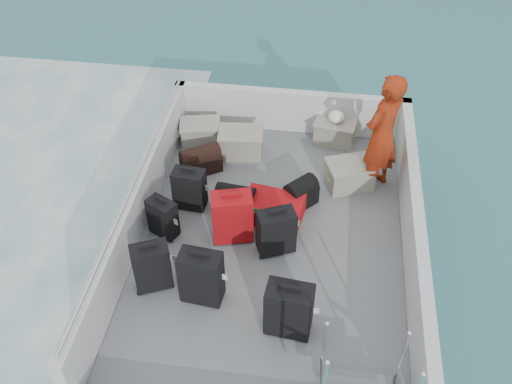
# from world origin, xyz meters

# --- Properties ---
(ground) EXTENTS (160.00, 160.00, 0.00)m
(ground) POSITION_xyz_m (0.00, 0.00, 0.00)
(ground) COLOR #194F5A
(ground) RESTS_ON ground
(ferry_hull) EXTENTS (3.60, 5.00, 0.60)m
(ferry_hull) POSITION_xyz_m (0.00, 0.00, 0.30)
(ferry_hull) COLOR silver
(ferry_hull) RESTS_ON ground
(deck) EXTENTS (3.30, 4.70, 0.02)m
(deck) POSITION_xyz_m (0.00, 0.00, 0.61)
(deck) COLOR slate
(deck) RESTS_ON ferry_hull
(deck_fittings) EXTENTS (3.60, 5.00, 0.90)m
(deck_fittings) POSITION_xyz_m (0.35, -0.32, 0.99)
(deck_fittings) COLOR silver
(deck_fittings) RESTS_ON deck
(suitcase_0) EXTENTS (0.49, 0.40, 0.66)m
(suitcase_0) POSITION_xyz_m (-1.29, -0.91, 0.95)
(suitcase_0) COLOR black
(suitcase_0) RESTS_ON deck
(suitcase_1) EXTENTS (0.43, 0.36, 0.56)m
(suitcase_1) POSITION_xyz_m (-1.39, -0.07, 0.90)
(suitcase_1) COLOR black
(suitcase_1) RESTS_ON deck
(suitcase_2) EXTENTS (0.44, 0.29, 0.60)m
(suitcase_2) POSITION_xyz_m (-1.17, 0.49, 0.92)
(suitcase_2) COLOR black
(suitcase_2) RESTS_ON deck
(suitcase_3) EXTENTS (0.50, 0.32, 0.72)m
(suitcase_3) POSITION_xyz_m (-0.69, -1.01, 0.98)
(suitcase_3) COLOR black
(suitcase_3) RESTS_ON deck
(suitcase_5) EXTENTS (0.57, 0.42, 0.70)m
(suitcase_5) POSITION_xyz_m (-0.50, -0.01, 0.97)
(suitcase_5) COLOR #AB0D11
(suitcase_5) RESTS_ON deck
(suitcase_6) EXTENTS (0.53, 0.35, 0.69)m
(suitcase_6) POSITION_xyz_m (0.33, -1.30, 0.97)
(suitcase_6) COLOR black
(suitcase_6) RESTS_ON deck
(suitcase_7) EXTENTS (0.52, 0.42, 0.64)m
(suitcase_7) POSITION_xyz_m (0.07, -0.15, 0.94)
(suitcase_7) COLOR black
(suitcase_7) RESTS_ON deck
(suitcase_8) EXTENTS (0.84, 0.63, 0.30)m
(suitcase_8) POSITION_xyz_m (-0.03, 0.42, 0.77)
(suitcase_8) COLOR #AB0D11
(suitcase_8) RESTS_ON deck
(duffel_0) EXTENTS (0.64, 0.55, 0.32)m
(duffel_0) POSITION_xyz_m (-1.18, 1.24, 0.78)
(duffel_0) COLOR black
(duffel_0) RESTS_ON deck
(duffel_1) EXTENTS (0.55, 0.36, 0.32)m
(duffel_1) POSITION_xyz_m (-0.55, 0.48, 0.78)
(duffel_1) COLOR black
(duffel_1) RESTS_ON deck
(duffel_2) EXTENTS (0.51, 0.51, 0.32)m
(duffel_2) POSITION_xyz_m (0.31, 0.74, 0.78)
(duffel_2) COLOR black
(duffel_2) RESTS_ON deck
(crate_0) EXTENTS (0.63, 0.50, 0.34)m
(crate_0) POSITION_xyz_m (-1.32, 1.88, 0.79)
(crate_0) COLOR gray
(crate_0) RESTS_ON deck
(crate_1) EXTENTS (0.66, 0.48, 0.37)m
(crate_1) POSITION_xyz_m (-0.67, 1.71, 0.81)
(crate_1) COLOR gray
(crate_1) RESTS_ON deck
(crate_2) EXTENTS (0.64, 0.49, 0.35)m
(crate_2) POSITION_xyz_m (0.71, 2.20, 0.79)
(crate_2) COLOR gray
(crate_2) RESTS_ON deck
(crate_3) EXTENTS (0.72, 0.61, 0.37)m
(crate_3) POSITION_xyz_m (0.96, 1.20, 0.80)
(crate_3) COLOR gray
(crate_3) RESTS_ON deck
(yellow_bag) EXTENTS (0.28, 0.26, 0.22)m
(yellow_bag) POSITION_xyz_m (1.43, 1.94, 0.73)
(yellow_bag) COLOR gold
(yellow_bag) RESTS_ON deck
(white_bag) EXTENTS (0.24, 0.24, 0.18)m
(white_bag) POSITION_xyz_m (0.71, 2.20, 1.06)
(white_bag) COLOR white
(white_bag) RESTS_ON crate_2
(passenger) EXTENTS (0.75, 0.78, 1.78)m
(passenger) POSITION_xyz_m (1.30, 1.26, 1.51)
(passenger) COLOR red
(passenger) RESTS_ON deck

